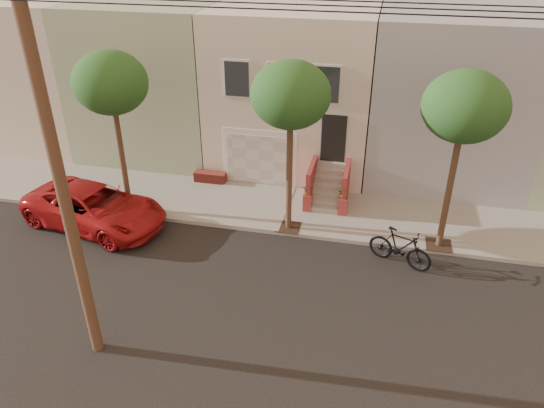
# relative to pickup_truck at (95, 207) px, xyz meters

# --- Properties ---
(ground) EXTENTS (90.00, 90.00, 0.00)m
(ground) POSITION_rel_pickup_truck_xyz_m (6.28, -2.69, -0.78)
(ground) COLOR black
(ground) RESTS_ON ground
(sidewalk) EXTENTS (40.00, 3.70, 0.15)m
(sidewalk) POSITION_rel_pickup_truck_xyz_m (6.28, 2.66, -0.71)
(sidewalk) COLOR gray
(sidewalk) RESTS_ON ground
(house_row) EXTENTS (33.10, 11.70, 7.00)m
(house_row) POSITION_rel_pickup_truck_xyz_m (6.28, 8.50, 2.86)
(house_row) COLOR beige
(house_row) RESTS_ON sidewalk
(tree_left) EXTENTS (2.70, 2.57, 6.30)m
(tree_left) POSITION_rel_pickup_truck_xyz_m (0.78, 1.21, 4.47)
(tree_left) COLOR #2D2116
(tree_left) RESTS_ON sidewalk
(tree_mid) EXTENTS (2.70, 2.57, 6.30)m
(tree_mid) POSITION_rel_pickup_truck_xyz_m (7.28, 1.21, 4.47)
(tree_mid) COLOR #2D2116
(tree_mid) RESTS_ON sidewalk
(tree_right) EXTENTS (2.70, 2.57, 6.30)m
(tree_right) POSITION_rel_pickup_truck_xyz_m (12.78, 1.21, 4.47)
(tree_right) COLOR #2D2116
(tree_right) RESTS_ON sidewalk
(pickup_truck) EXTENTS (6.08, 3.77, 1.57)m
(pickup_truck) POSITION_rel_pickup_truck_xyz_m (0.00, 0.00, 0.00)
(pickup_truck) COLOR #A91518
(pickup_truck) RESTS_ON ground
(motorcycle) EXTENTS (2.31, 1.44, 1.35)m
(motorcycle) POSITION_rel_pickup_truck_xyz_m (11.37, -0.06, -0.11)
(motorcycle) COLOR black
(motorcycle) RESTS_ON ground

